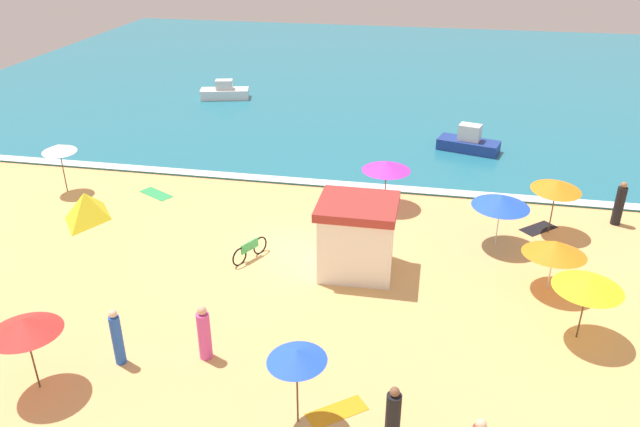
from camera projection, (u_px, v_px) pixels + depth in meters
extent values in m
plane|color=#E5B26B|center=(296.00, 249.00, 23.99)|extent=(60.00, 60.00, 0.00)
cube|color=teal|center=(375.00, 75.00, 48.57)|extent=(60.00, 44.00, 0.10)
cube|color=white|center=(325.00, 183.00, 29.48)|extent=(57.00, 0.70, 0.01)
cube|color=white|center=(357.00, 241.00, 22.06)|extent=(2.67, 2.43, 2.44)
cube|color=#A5332D|center=(358.00, 206.00, 21.45)|extent=(2.78, 2.51, 0.31)
cylinder|color=#4C3823|center=(385.00, 184.00, 27.02)|extent=(0.05, 0.05, 2.06)
cone|color=#B733C6|center=(386.00, 166.00, 26.63)|extent=(2.90, 2.90, 0.43)
cylinder|color=#4C3823|center=(583.00, 309.00, 18.62)|extent=(0.05, 0.05, 2.10)
cone|color=yellow|center=(589.00, 283.00, 18.21)|extent=(2.89, 2.89, 0.38)
cylinder|color=silver|center=(498.00, 221.00, 23.85)|extent=(0.05, 0.05, 2.08)
cone|color=blue|center=(501.00, 201.00, 23.47)|extent=(3.13, 3.13, 0.50)
cylinder|color=#4C3823|center=(63.00, 169.00, 28.32)|extent=(0.05, 0.05, 2.28)
cone|color=white|center=(59.00, 148.00, 27.86)|extent=(2.10, 2.10, 0.44)
cylinder|color=silver|center=(551.00, 266.00, 21.11)|extent=(0.05, 0.05, 1.82)
cone|color=orange|center=(555.00, 248.00, 20.80)|extent=(2.36, 2.39, 0.63)
cylinder|color=#4C3823|center=(553.00, 208.00, 24.72)|extent=(0.05, 0.05, 2.21)
cone|color=orange|center=(557.00, 186.00, 24.28)|extent=(2.51, 2.52, 0.48)
cylinder|color=#4C3823|center=(297.00, 387.00, 15.47)|extent=(0.05, 0.05, 2.26)
cone|color=blue|center=(297.00, 355.00, 15.01)|extent=(1.99, 1.99, 0.40)
cylinder|color=#4C3823|center=(32.00, 355.00, 16.60)|extent=(0.05, 0.05, 2.24)
cone|color=red|center=(24.00, 326.00, 16.17)|extent=(2.31, 2.32, 0.49)
pyramid|color=yellow|center=(86.00, 206.00, 26.05)|extent=(1.71, 2.42, 1.21)
torus|color=black|center=(260.00, 245.00, 23.56)|extent=(0.39, 0.67, 0.72)
torus|color=black|center=(240.00, 257.00, 22.79)|extent=(0.39, 0.67, 0.72)
cube|color=green|center=(250.00, 246.00, 23.08)|extent=(0.46, 0.81, 0.36)
cylinder|color=black|center=(619.00, 206.00, 25.52)|extent=(0.44, 0.44, 1.67)
sphere|color=#9E6B47|center=(624.00, 185.00, 25.09)|extent=(0.26, 0.26, 0.26)
cylinder|color=#D84CA5|center=(204.00, 336.00, 17.90)|extent=(0.43, 0.43, 1.53)
sphere|color=#DBA884|center=(202.00, 311.00, 17.51)|extent=(0.27, 0.27, 0.27)
cylinder|color=blue|center=(118.00, 340.00, 17.67)|extent=(0.38, 0.38, 1.61)
sphere|color=beige|center=(113.00, 314.00, 17.26)|extent=(0.24, 0.24, 0.24)
cylinder|color=black|center=(393.00, 416.00, 15.23)|extent=(0.54, 0.54, 1.32)
sphere|color=brown|center=(395.00, 392.00, 14.89)|extent=(0.25, 0.25, 0.25)
sphere|color=beige|center=(481.00, 424.00, 13.48)|extent=(0.25, 0.25, 0.25)
cube|color=green|center=(156.00, 194.00, 28.56)|extent=(1.86, 1.44, 0.01)
cube|color=black|center=(538.00, 228.00, 25.49)|extent=(1.66, 1.61, 0.01)
cube|color=orange|center=(337.00, 412.00, 16.25)|extent=(1.66, 1.48, 0.01)
cube|color=white|center=(225.00, 94.00, 42.30)|extent=(3.46, 2.02, 0.65)
cube|color=silver|center=(224.00, 85.00, 42.02)|extent=(1.29, 1.01, 0.63)
cube|color=navy|center=(468.00, 145.00, 33.25)|extent=(3.44, 2.13, 0.59)
cube|color=silver|center=(470.00, 132.00, 32.92)|extent=(1.29, 1.06, 0.86)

